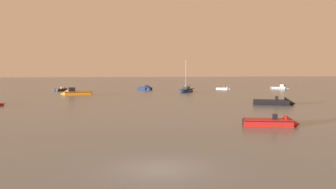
{
  "coord_description": "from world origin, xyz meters",
  "views": [
    {
      "loc": [
        -4.59,
        -16.12,
        4.61
      ],
      "look_at": [
        15.98,
        50.31,
        0.41
      ],
      "focal_mm": 38.01,
      "sensor_mm": 36.0,
      "label": 1
    }
  ],
  "objects_px": {
    "motorboat_moored_5": "(73,93)",
    "motorboat_moored_8": "(282,88)",
    "motorboat_moored_1": "(276,124)",
    "motorboat_moored_2": "(62,90)",
    "motorboat_moored_7": "(278,103)",
    "sailboat_moored_0": "(187,91)",
    "motorboat_moored_3": "(146,89)",
    "motorboat_moored_0": "(225,89)"
  },
  "relations": [
    {
      "from": "motorboat_moored_5",
      "to": "motorboat_moored_8",
      "type": "bearing_deg",
      "value": -167.97
    },
    {
      "from": "motorboat_moored_1",
      "to": "motorboat_moored_2",
      "type": "bearing_deg",
      "value": 127.01
    },
    {
      "from": "motorboat_moored_7",
      "to": "sailboat_moored_0",
      "type": "relative_size",
      "value": 0.74
    },
    {
      "from": "motorboat_moored_8",
      "to": "motorboat_moored_2",
      "type": "bearing_deg",
      "value": -124.73
    },
    {
      "from": "motorboat_moored_7",
      "to": "motorboat_moored_8",
      "type": "bearing_deg",
      "value": 85.36
    },
    {
      "from": "motorboat_moored_3",
      "to": "motorboat_moored_8",
      "type": "height_order",
      "value": "motorboat_moored_8"
    },
    {
      "from": "motorboat_moored_0",
      "to": "motorboat_moored_3",
      "type": "relative_size",
      "value": 0.68
    },
    {
      "from": "motorboat_moored_1",
      "to": "motorboat_moored_8",
      "type": "relative_size",
      "value": 0.89
    },
    {
      "from": "motorboat_moored_1",
      "to": "motorboat_moored_3",
      "type": "distance_m",
      "value": 67.53
    },
    {
      "from": "sailboat_moored_0",
      "to": "motorboat_moored_7",
      "type": "bearing_deg",
      "value": 40.33
    },
    {
      "from": "motorboat_moored_2",
      "to": "motorboat_moored_8",
      "type": "distance_m",
      "value": 60.64
    },
    {
      "from": "motorboat_moored_0",
      "to": "motorboat_moored_5",
      "type": "distance_m",
      "value": 43.6
    },
    {
      "from": "motorboat_moored_2",
      "to": "motorboat_moored_3",
      "type": "bearing_deg",
      "value": -57.85
    },
    {
      "from": "motorboat_moored_1",
      "to": "motorboat_moored_5",
      "type": "distance_m",
      "value": 52.36
    },
    {
      "from": "motorboat_moored_3",
      "to": "motorboat_moored_5",
      "type": "xyz_separation_m",
      "value": [
        -19.81,
        -17.2,
        0.08
      ]
    },
    {
      "from": "motorboat_moored_3",
      "to": "motorboat_moored_7",
      "type": "distance_m",
      "value": 50.2
    },
    {
      "from": "motorboat_moored_0",
      "to": "motorboat_moored_3",
      "type": "bearing_deg",
      "value": -133.96
    },
    {
      "from": "sailboat_moored_0",
      "to": "motorboat_moored_1",
      "type": "bearing_deg",
      "value": 27.37
    },
    {
      "from": "motorboat_moored_5",
      "to": "sailboat_moored_0",
      "type": "distance_m",
      "value": 27.16
    },
    {
      "from": "motorboat_moored_1",
      "to": "motorboat_moored_5",
      "type": "relative_size",
      "value": 0.79
    },
    {
      "from": "sailboat_moored_0",
      "to": "motorboat_moored_2",
      "type": "bearing_deg",
      "value": -77.78
    },
    {
      "from": "sailboat_moored_0",
      "to": "motorboat_moored_8",
      "type": "relative_size",
      "value": 1.42
    },
    {
      "from": "motorboat_moored_7",
      "to": "motorboat_moored_3",
      "type": "bearing_deg",
      "value": 129.64
    },
    {
      "from": "motorboat_moored_2",
      "to": "sailboat_moored_0",
      "type": "distance_m",
      "value": 32.62
    },
    {
      "from": "motorboat_moored_8",
      "to": "motorboat_moored_7",
      "type": "bearing_deg",
      "value": -61.57
    },
    {
      "from": "motorboat_moored_7",
      "to": "motorboat_moored_0",
      "type": "bearing_deg",
      "value": 103.82
    },
    {
      "from": "motorboat_moored_7",
      "to": "motorboat_moored_1",
      "type": "bearing_deg",
      "value": -93.63
    },
    {
      "from": "motorboat_moored_5",
      "to": "sailboat_moored_0",
      "type": "bearing_deg",
      "value": -168.62
    },
    {
      "from": "motorboat_moored_0",
      "to": "motorboat_moored_8",
      "type": "bearing_deg",
      "value": 44.31
    },
    {
      "from": "motorboat_moored_3",
      "to": "motorboat_moored_2",
      "type": "bearing_deg",
      "value": -106.15
    },
    {
      "from": "motorboat_moored_3",
      "to": "sailboat_moored_0",
      "type": "relative_size",
      "value": 0.79
    },
    {
      "from": "motorboat_moored_0",
      "to": "motorboat_moored_3",
      "type": "xyz_separation_m",
      "value": [
        -21.7,
        3.86,
        0.09
      ]
    },
    {
      "from": "motorboat_moored_2",
      "to": "motorboat_moored_3",
      "type": "distance_m",
      "value": 22.05
    },
    {
      "from": "motorboat_moored_0",
      "to": "motorboat_moored_7",
      "type": "height_order",
      "value": "motorboat_moored_7"
    },
    {
      "from": "motorboat_moored_0",
      "to": "motorboat_moored_5",
      "type": "height_order",
      "value": "motorboat_moored_5"
    },
    {
      "from": "motorboat_moored_5",
      "to": "motorboat_moored_1",
      "type": "bearing_deg",
      "value": 108.93
    },
    {
      "from": "motorboat_moored_0",
      "to": "motorboat_moored_2",
      "type": "distance_m",
      "value": 44.06
    },
    {
      "from": "motorboat_moored_0",
      "to": "motorboat_moored_2",
      "type": "bearing_deg",
      "value": -131.66
    },
    {
      "from": "motorboat_moored_1",
      "to": "motorboat_moored_7",
      "type": "xyz_separation_m",
      "value": [
        12.27,
        17.72,
        0.05
      ]
    },
    {
      "from": "motorboat_moored_1",
      "to": "motorboat_moored_7",
      "type": "height_order",
      "value": "motorboat_moored_7"
    },
    {
      "from": "motorboat_moored_0",
      "to": "motorboat_moored_7",
      "type": "xyz_separation_m",
      "value": [
        -14.22,
        -45.79,
        0.07
      ]
    },
    {
      "from": "motorboat_moored_7",
      "to": "sailboat_moored_0",
      "type": "bearing_deg",
      "value": 121.81
    }
  ]
}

